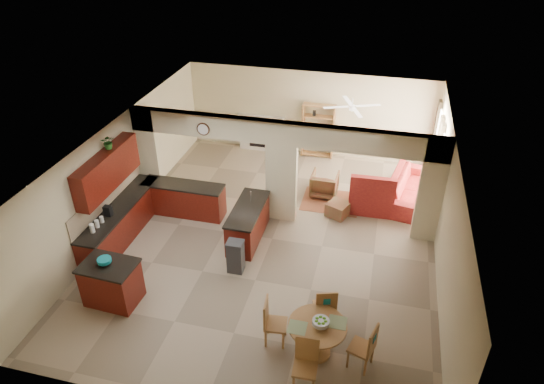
% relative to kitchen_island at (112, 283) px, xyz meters
% --- Properties ---
extents(floor, '(10.00, 10.00, 0.00)m').
position_rel_kitchen_island_xyz_m(floor, '(2.78, 2.92, -0.49)').
color(floor, gray).
rests_on(floor, ground).
extents(ceiling, '(10.00, 10.00, 0.00)m').
position_rel_kitchen_island_xyz_m(ceiling, '(2.78, 2.92, 2.31)').
color(ceiling, white).
rests_on(ceiling, wall_back).
extents(wall_back, '(8.00, 0.00, 8.00)m').
position_rel_kitchen_island_xyz_m(wall_back, '(2.78, 7.92, 0.91)').
color(wall_back, '#C2B48D').
rests_on(wall_back, floor).
extents(wall_front, '(8.00, 0.00, 8.00)m').
position_rel_kitchen_island_xyz_m(wall_front, '(2.78, -2.08, 0.91)').
color(wall_front, '#C2B48D').
rests_on(wall_front, floor).
extents(wall_left, '(0.00, 10.00, 10.00)m').
position_rel_kitchen_island_xyz_m(wall_left, '(-1.22, 2.92, 0.91)').
color(wall_left, '#C2B48D').
rests_on(wall_left, floor).
extents(wall_right, '(0.00, 10.00, 10.00)m').
position_rel_kitchen_island_xyz_m(wall_right, '(6.78, 2.92, 0.91)').
color(wall_right, '#C2B48D').
rests_on(wall_right, floor).
extents(partition_left_pier, '(0.60, 0.25, 2.80)m').
position_rel_kitchen_island_xyz_m(partition_left_pier, '(-0.92, 3.92, 0.91)').
color(partition_left_pier, '#C2B48D').
rests_on(partition_left_pier, floor).
extents(partition_center_pier, '(0.80, 0.25, 2.20)m').
position_rel_kitchen_island_xyz_m(partition_center_pier, '(2.78, 3.92, 0.61)').
color(partition_center_pier, '#C2B48D').
rests_on(partition_center_pier, floor).
extents(partition_right_pier, '(0.60, 0.25, 2.80)m').
position_rel_kitchen_island_xyz_m(partition_right_pier, '(6.48, 3.92, 0.91)').
color(partition_right_pier, '#C2B48D').
rests_on(partition_right_pier, floor).
extents(partition_header, '(8.00, 0.25, 0.60)m').
position_rel_kitchen_island_xyz_m(partition_header, '(2.78, 3.92, 2.01)').
color(partition_header, '#C2B48D').
rests_on(partition_header, partition_center_pier).
extents(kitchen_counter, '(2.52, 3.29, 1.48)m').
position_rel_kitchen_island_xyz_m(kitchen_counter, '(-0.48, 2.68, -0.03)').
color(kitchen_counter, '#3C0E06').
rests_on(kitchen_counter, floor).
extents(upper_cabinets, '(0.35, 2.40, 0.90)m').
position_rel_kitchen_island_xyz_m(upper_cabinets, '(-1.04, 2.12, 1.43)').
color(upper_cabinets, '#3C0E06').
rests_on(upper_cabinets, wall_left).
extents(peninsula, '(0.70, 1.85, 0.91)m').
position_rel_kitchen_island_xyz_m(peninsula, '(2.18, 2.81, -0.04)').
color(peninsula, '#3C0E06').
rests_on(peninsula, floor).
extents(wall_clock, '(0.34, 0.03, 0.34)m').
position_rel_kitchen_island_xyz_m(wall_clock, '(0.78, 3.77, 1.96)').
color(wall_clock, '#492918').
rests_on(wall_clock, partition_header).
extents(rug, '(1.60, 1.30, 0.01)m').
position_rel_kitchen_island_xyz_m(rug, '(3.98, 5.02, -0.49)').
color(rug, brown).
rests_on(rug, floor).
extents(fireplace, '(1.60, 0.35, 1.20)m').
position_rel_kitchen_island_xyz_m(fireplace, '(1.18, 7.76, 0.12)').
color(fireplace, beige).
rests_on(fireplace, floor).
extents(shelving_unit, '(1.00, 0.32, 1.80)m').
position_rel_kitchen_island_xyz_m(shelving_unit, '(3.13, 7.74, 0.41)').
color(shelving_unit, olive).
rests_on(shelving_unit, floor).
extents(window_a, '(0.02, 0.90, 1.90)m').
position_rel_kitchen_island_xyz_m(window_a, '(6.75, 5.22, 0.71)').
color(window_a, white).
rests_on(window_a, wall_right).
extents(window_b, '(0.02, 0.90, 1.90)m').
position_rel_kitchen_island_xyz_m(window_b, '(6.75, 6.92, 0.71)').
color(window_b, white).
rests_on(window_b, wall_right).
extents(glazed_door, '(0.02, 0.70, 2.10)m').
position_rel_kitchen_island_xyz_m(glazed_door, '(6.75, 6.07, 0.56)').
color(glazed_door, white).
rests_on(glazed_door, wall_right).
extents(drape_a_left, '(0.10, 0.28, 2.30)m').
position_rel_kitchen_island_xyz_m(drape_a_left, '(6.71, 4.62, 0.71)').
color(drape_a_left, '#441F1B').
rests_on(drape_a_left, wall_right).
extents(drape_a_right, '(0.10, 0.28, 2.30)m').
position_rel_kitchen_island_xyz_m(drape_a_right, '(6.71, 5.82, 0.71)').
color(drape_a_right, '#441F1B').
rests_on(drape_a_right, wall_right).
extents(drape_b_left, '(0.10, 0.28, 2.30)m').
position_rel_kitchen_island_xyz_m(drape_b_left, '(6.71, 6.32, 0.71)').
color(drape_b_left, '#441F1B').
rests_on(drape_b_left, wall_right).
extents(drape_b_right, '(0.10, 0.28, 2.30)m').
position_rel_kitchen_island_xyz_m(drape_b_right, '(6.71, 7.52, 0.71)').
color(drape_b_right, '#441F1B').
rests_on(drape_b_right, wall_right).
extents(ceiling_fan, '(1.00, 1.00, 0.10)m').
position_rel_kitchen_island_xyz_m(ceiling_fan, '(4.28, 5.92, 2.07)').
color(ceiling_fan, white).
rests_on(ceiling_fan, ceiling).
extents(kitchen_island, '(1.17, 0.86, 0.98)m').
position_rel_kitchen_island_xyz_m(kitchen_island, '(0.00, 0.00, 0.00)').
color(kitchen_island, '#3C0E06').
rests_on(kitchen_island, floor).
extents(teal_bowl, '(0.29, 0.29, 0.14)m').
position_rel_kitchen_island_xyz_m(teal_bowl, '(-0.06, 0.01, 0.56)').
color(teal_bowl, '#137B83').
rests_on(teal_bowl, kitchen_island).
extents(trash_can, '(0.36, 0.31, 0.76)m').
position_rel_kitchen_island_xyz_m(trash_can, '(2.25, 1.55, -0.11)').
color(trash_can, '#2A2A2D').
rests_on(trash_can, floor).
extents(dining_table, '(1.10, 1.10, 0.75)m').
position_rel_kitchen_island_xyz_m(dining_table, '(4.44, -0.36, 0.01)').
color(dining_table, olive).
rests_on(dining_table, floor).
extents(fruit_bowl, '(0.32, 0.32, 0.17)m').
position_rel_kitchen_island_xyz_m(fruit_bowl, '(4.50, -0.37, 0.34)').
color(fruit_bowl, '#58A824').
rests_on(fruit_bowl, dining_table).
extents(sofa, '(2.65, 1.43, 0.73)m').
position_rel_kitchen_island_xyz_m(sofa, '(6.08, 5.69, -0.13)').
color(sofa, maroon).
rests_on(sofa, floor).
extents(chaise, '(1.23, 1.02, 0.48)m').
position_rel_kitchen_island_xyz_m(chaise, '(5.10, 4.97, -0.25)').
color(chaise, maroon).
rests_on(chaise, floor).
extents(armchair, '(0.77, 0.79, 0.70)m').
position_rel_kitchen_island_xyz_m(armchair, '(3.73, 5.35, -0.14)').
color(armchair, maroon).
rests_on(armchair, floor).
extents(ottoman, '(0.70, 0.70, 0.39)m').
position_rel_kitchen_island_xyz_m(ottoman, '(4.25, 4.39, -0.30)').
color(ottoman, maroon).
rests_on(ottoman, floor).
extents(plant, '(0.40, 0.38, 0.35)m').
position_rel_kitchen_island_xyz_m(plant, '(-1.04, 2.38, 2.05)').
color(plant, '#184813').
rests_on(plant, upper_cabinets).
extents(chair_north, '(0.53, 0.53, 1.02)m').
position_rel_kitchen_island_xyz_m(chair_north, '(4.49, 0.32, 0.06)').
color(chair_north, olive).
rests_on(chair_north, floor).
extents(chair_east, '(0.53, 0.53, 1.02)m').
position_rel_kitchen_island_xyz_m(chair_east, '(5.36, -0.46, 0.06)').
color(chair_east, olive).
rests_on(chair_east, floor).
extents(chair_south, '(0.44, 0.44, 1.02)m').
position_rel_kitchen_island_xyz_m(chair_south, '(4.36, -1.04, 0.06)').
color(chair_south, olive).
rests_on(chair_south, floor).
extents(chair_west, '(0.46, 0.46, 1.02)m').
position_rel_kitchen_island_xyz_m(chair_west, '(3.55, -0.26, 0.06)').
color(chair_west, olive).
rests_on(chair_west, floor).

